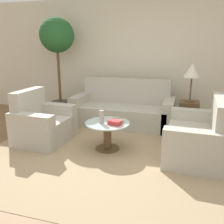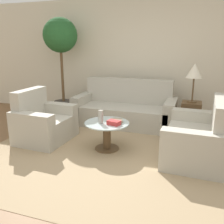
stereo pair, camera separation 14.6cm
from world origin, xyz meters
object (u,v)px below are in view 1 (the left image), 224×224
armchair (42,125)px  book_stack (115,123)px  loveseat (200,138)px  coffee_table (107,132)px  table_lamp (192,72)px  vase (101,117)px  potted_plant (57,46)px  sofa_main (124,110)px  bowl (117,121)px

armchair → book_stack: bearing=-91.9°
loveseat → coffee_table: size_ratio=1.86×
loveseat → book_stack: (-1.25, -0.21, 0.19)m
table_lamp → vase: size_ratio=3.51×
armchair → book_stack: (1.34, -0.10, 0.19)m
vase → book_stack: vase is taller
armchair → coffee_table: bearing=-88.9°
book_stack → potted_plant: bearing=152.1°
potted_plant → book_stack: size_ratio=10.32×
sofa_main → book_stack: bearing=-81.3°
armchair → loveseat: loveseat is taller
table_lamp → potted_plant: size_ratio=0.33×
loveseat → table_lamp: size_ratio=1.81×
table_lamp → book_stack: size_ratio=3.40×
sofa_main → loveseat: bearing=-40.0°
potted_plant → bowl: (1.77, -1.48, -1.11)m
table_lamp → bowl: bearing=-129.9°
loveseat → coffee_table: (-1.39, -0.13, 0.00)m
sofa_main → book_stack: 1.47m
armchair → potted_plant: 2.03m
bowl → book_stack: size_ratio=0.95×
armchair → coffee_table: 1.20m
armchair → vase: size_ratio=4.72×
loveseat → coffee_table: bearing=-82.4°
sofa_main → potted_plant: (-1.55, 0.17, 1.30)m
armchair → sofa_main: bearing=-37.4°
loveseat → bowl: 1.26m
table_lamp → vase: (-1.30, -1.40, -0.59)m
potted_plant → bowl: bearing=-40.0°
sofa_main → table_lamp: (1.30, -0.03, 0.85)m
vase → book_stack: size_ratio=0.97×
table_lamp → potted_plant: potted_plant is taller
bowl → table_lamp: bearing=50.1°
bowl → sofa_main: bearing=99.6°
coffee_table → vase: vase is taller
loveseat → coffee_table: 1.39m
sofa_main → bowl: 1.35m
vase → armchair: bearing=175.3°
potted_plant → table_lamp: bearing=-3.8°
vase → loveseat: bearing=7.7°
vase → bowl: 0.26m
coffee_table → bowl: bearing=18.6°
loveseat → table_lamp: table_lamp is taller
armchair → potted_plant: potted_plant is taller
vase → bowl: size_ratio=1.02×
coffee_table → potted_plant: bearing=136.8°
loveseat → book_stack: loveseat is taller
armchair → loveseat: 2.59m
coffee_table → sofa_main: bearing=93.4°
loveseat → bowl: size_ratio=6.47×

